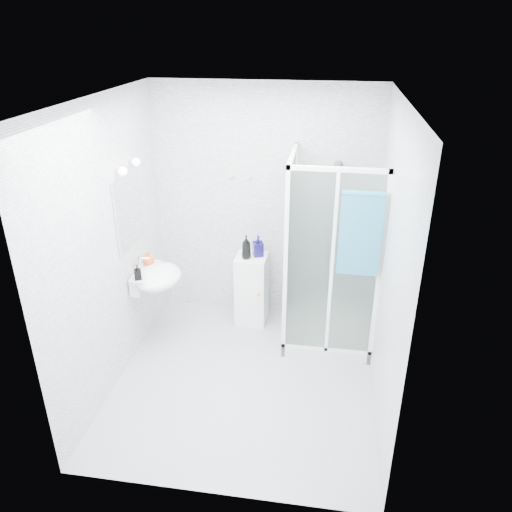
% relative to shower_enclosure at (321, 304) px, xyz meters
% --- Properties ---
extents(room, '(2.40, 2.60, 2.60)m').
position_rel_shower_enclosure_xyz_m(room, '(-0.67, -0.77, 0.85)').
color(room, silver).
rests_on(room, ground).
extents(shower_enclosure, '(0.90, 0.95, 2.00)m').
position_rel_shower_enclosure_xyz_m(shower_enclosure, '(0.00, 0.00, 0.00)').
color(shower_enclosure, silver).
rests_on(shower_enclosure, ground).
extents(wall_basin, '(0.46, 0.56, 0.35)m').
position_rel_shower_enclosure_xyz_m(wall_basin, '(-1.66, -0.32, 0.35)').
color(wall_basin, silver).
rests_on(wall_basin, ground).
extents(mirror, '(0.02, 0.60, 0.70)m').
position_rel_shower_enclosure_xyz_m(mirror, '(-1.85, -0.32, 1.05)').
color(mirror, white).
rests_on(mirror, room).
extents(vanity_lights, '(0.10, 0.40, 0.08)m').
position_rel_shower_enclosure_xyz_m(vanity_lights, '(-1.80, -0.32, 1.47)').
color(vanity_lights, silver).
rests_on(vanity_lights, room).
extents(wall_hooks, '(0.23, 0.06, 0.03)m').
position_rel_shower_enclosure_xyz_m(wall_hooks, '(-0.92, 0.49, 1.17)').
color(wall_hooks, silver).
rests_on(wall_hooks, room).
extents(storage_cabinet, '(0.34, 0.36, 0.81)m').
position_rel_shower_enclosure_xyz_m(storage_cabinet, '(-0.78, 0.28, -0.04)').
color(storage_cabinet, white).
rests_on(storage_cabinet, ground).
extents(hand_towel, '(0.37, 0.05, 0.79)m').
position_rel_shower_enclosure_xyz_m(hand_towel, '(0.31, -0.40, 1.00)').
color(hand_towel, teal).
rests_on(hand_towel, shower_enclosure).
extents(shampoo_bottle_a, '(0.10, 0.10, 0.26)m').
position_rel_shower_enclosure_xyz_m(shampoo_bottle_a, '(-0.82, 0.22, 0.49)').
color(shampoo_bottle_a, black).
rests_on(shampoo_bottle_a, storage_cabinet).
extents(shampoo_bottle_b, '(0.14, 0.14, 0.23)m').
position_rel_shower_enclosure_xyz_m(shampoo_bottle_b, '(-0.71, 0.31, 0.48)').
color(shampoo_bottle_b, '#110B45').
rests_on(shampoo_bottle_b, storage_cabinet).
extents(soap_dispenser_orange, '(0.15, 0.15, 0.15)m').
position_rel_shower_enclosure_xyz_m(soap_dispenser_orange, '(-1.76, -0.19, 0.49)').
color(soap_dispenser_orange, '#EC4B1B').
rests_on(soap_dispenser_orange, wall_basin).
extents(soap_dispenser_black, '(0.09, 0.09, 0.15)m').
position_rel_shower_enclosure_xyz_m(soap_dispenser_black, '(-1.76, -0.51, 0.49)').
color(soap_dispenser_black, black).
rests_on(soap_dispenser_black, wall_basin).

